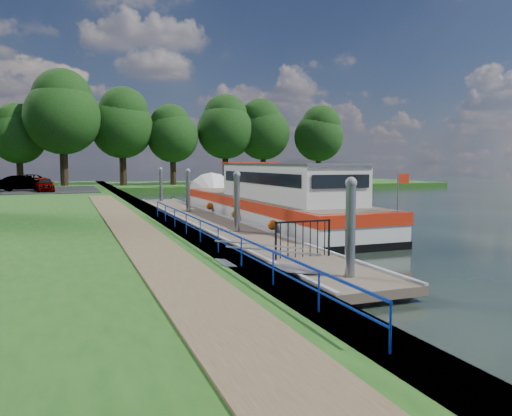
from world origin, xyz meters
name	(u,v)px	position (x,y,z in m)	size (l,w,h in m)	color
ground	(339,287)	(0.00, 0.00, 0.00)	(160.00, 160.00, 0.00)	black
bank_edge	(152,218)	(-2.55, 15.00, 0.39)	(1.10, 90.00, 0.78)	#473D2D
far_bank	(218,185)	(12.00, 52.00, 0.30)	(60.00, 18.00, 0.60)	#1F4E16
footpath	(132,228)	(-4.40, 8.00, 0.80)	(1.60, 40.00, 0.05)	brown
carpark	(15,191)	(-11.00, 38.00, 0.81)	(14.00, 12.00, 0.06)	black
blue_fence	(209,229)	(-2.75, 3.00, 1.31)	(0.04, 18.04, 0.72)	#0C2DBF
pontoon	(209,224)	(0.00, 13.00, 0.18)	(2.50, 30.00, 0.56)	brown
mooring_piles	(209,203)	(0.00, 13.00, 1.28)	(0.30, 27.30, 3.55)	gray
gangway	(268,266)	(-1.85, 0.50, 0.63)	(2.58, 1.00, 0.92)	#A5A8AD
gate_panel	(303,234)	(0.00, 2.20, 1.15)	(1.85, 0.05, 1.15)	black
barge	(263,202)	(3.60, 14.55, 1.09)	(4.36, 21.15, 4.78)	black
horizon_trees	(112,122)	(-1.61, 48.68, 7.95)	(54.38, 10.03, 12.87)	#332316
car_a	(45,185)	(-8.44, 34.89, 1.43)	(1.40, 3.48, 1.19)	#999999
car_b	(23,183)	(-10.27, 36.78, 1.50)	(1.42, 4.06, 1.34)	#999999
car_d	(28,181)	(-10.12, 41.23, 1.50)	(2.20, 4.76, 1.32)	#999999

